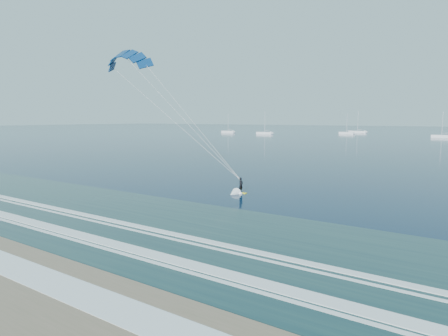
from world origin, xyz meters
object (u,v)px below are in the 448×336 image
sailboat_3 (442,136)px  sailboat_7 (265,133)px  sailboat_2 (357,132)px  sailboat_1 (347,133)px  kitesurfer_rig (175,111)px  sailboat_0 (228,132)px

sailboat_3 → sailboat_7: 81.91m
sailboat_2 → sailboat_3: size_ratio=1.16×
sailboat_1 → kitesurfer_rig: bearing=-78.8°
sailboat_1 → sailboat_7: size_ratio=0.90×
sailboat_2 → sailboat_3: (46.60, -36.70, -0.01)m
sailboat_3 → sailboat_2: bearing=141.8°
sailboat_2 → sailboat_7: sailboat_2 is taller
sailboat_1 → sailboat_3: bearing=-18.2°
kitesurfer_rig → sailboat_2: 199.44m
sailboat_2 → kitesurfer_rig: bearing=-79.8°
sailboat_1 → sailboat_3: size_ratio=0.95×
kitesurfer_rig → sailboat_0: kitesurfer_rig is taller
sailboat_3 → sailboat_7: size_ratio=0.94×
kitesurfer_rig → sailboat_7: (-70.00, 149.26, -8.56)m
sailboat_3 → sailboat_7: bearing=-172.9°
sailboat_0 → sailboat_7: 27.71m
sailboat_0 → sailboat_7: bearing=-12.0°
sailboat_3 → kitesurfer_rig: bearing=-94.0°
sailboat_0 → sailboat_2: sailboat_2 is taller
sailboat_0 → kitesurfer_rig: bearing=-57.9°
sailboat_7 → sailboat_3: bearing=7.1°
sailboat_2 → sailboat_7: 58.28m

